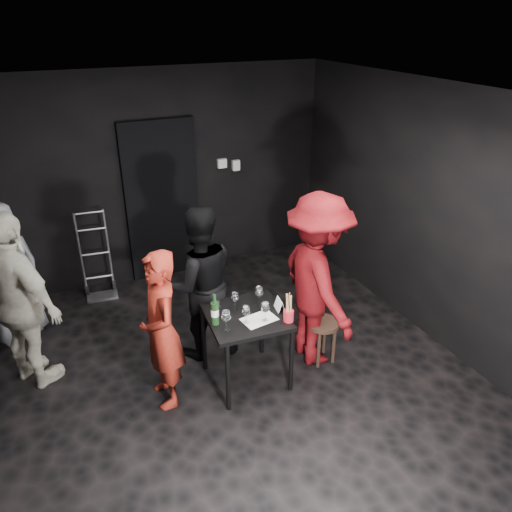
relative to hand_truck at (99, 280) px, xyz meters
name	(u,v)px	position (x,y,z in m)	size (l,w,h in m)	color
floor	(236,378)	(0.95, -2.22, -0.21)	(4.50, 5.00, 0.02)	black
ceiling	(230,97)	(0.95, -2.22, 2.49)	(4.50, 5.00, 0.02)	silver
wall_back	(159,178)	(0.95, 0.28, 1.14)	(4.50, 0.04, 2.70)	black
wall_front	(438,473)	(0.95, -4.72, 1.14)	(4.50, 0.04, 2.70)	black
wall_right	(432,216)	(3.20, -2.22, 1.14)	(0.04, 5.00, 2.70)	black
doorway	(162,201)	(0.95, 0.22, 0.84)	(0.95, 0.10, 2.10)	black
wallbox_upper	(222,163)	(1.80, 0.23, 1.24)	(0.12, 0.06, 0.12)	#B7B7B2
wallbox_lower	(236,165)	(2.00, 0.23, 1.19)	(0.10, 0.06, 0.14)	#B7B7B2
hand_truck	(99,280)	(0.00, 0.00, 0.00)	(0.38, 0.33, 1.13)	#B2B2B7
tasting_table	(246,323)	(1.04, -2.27, 0.44)	(0.72, 0.72, 0.75)	black
stool	(323,330)	(1.86, -2.33, 0.16)	(0.33, 0.33, 0.47)	black
server_red	(161,330)	(0.25, -2.21, 0.56)	(0.56, 0.37, 1.54)	maroon
woman_black	(199,277)	(0.80, -1.66, 0.69)	(0.87, 0.48, 1.80)	black
man_maroon	(318,265)	(1.82, -2.23, 0.87)	(1.40, 0.65, 2.17)	#5C090D
bystander_cream	(17,288)	(-0.84, -1.42, 0.84)	(1.23, 0.59, 2.10)	#BCB6A2
bystander_grey	(5,270)	(-0.97, -0.54, 0.63)	(0.82, 0.45, 1.67)	slate
tasting_mat	(259,319)	(1.12, -2.40, 0.54)	(0.31, 0.21, 0.00)	white
wine_glass_a	(226,320)	(0.78, -2.43, 0.65)	(0.08, 0.08, 0.22)	white
wine_glass_b	(217,309)	(0.78, -2.21, 0.64)	(0.07, 0.07, 0.19)	white
wine_glass_c	(235,300)	(0.99, -2.14, 0.64)	(0.07, 0.07, 0.19)	white
wine_glass_d	(246,314)	(0.99, -2.39, 0.63)	(0.07, 0.07, 0.19)	white
wine_glass_e	(265,311)	(1.16, -2.44, 0.65)	(0.08, 0.08, 0.21)	white
wine_glass_f	(259,295)	(1.22, -2.17, 0.65)	(0.08, 0.08, 0.21)	white
wine_bottle	(215,313)	(0.73, -2.29, 0.66)	(0.07, 0.07, 0.31)	black
breadstick_cup	(289,308)	(1.35, -2.53, 0.68)	(0.10, 0.10, 0.30)	red
reserved_card	(278,305)	(1.35, -2.32, 0.60)	(0.09, 0.14, 0.11)	white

